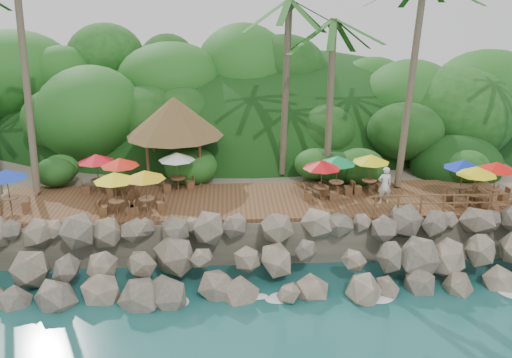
{
  "coord_description": "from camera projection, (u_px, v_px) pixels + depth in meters",
  "views": [
    {
      "loc": [
        -1.33,
        -19.18,
        12.15
      ],
      "look_at": [
        0.0,
        6.0,
        3.4
      ],
      "focal_mm": 37.43,
      "sensor_mm": 36.0,
      "label": 1
    }
  ],
  "objects": [
    {
      "name": "seawall",
      "position": [
        261.0,
        256.0,
        23.66
      ],
      "size": [
        29.0,
        4.0,
        2.3
      ],
      "primitive_type": null,
      "color": "gray",
      "rests_on": "ground"
    },
    {
      "name": "palapa",
      "position": [
        174.0,
        117.0,
        29.31
      ],
      "size": [
        5.4,
        5.4,
        4.6
      ],
      "color": "brown",
      "rests_on": "ground"
    },
    {
      "name": "waiter",
      "position": [
        385.0,
        185.0,
        26.33
      ],
      "size": [
        0.7,
        0.47,
        1.88
      ],
      "primitive_type": "imported",
      "rotation": [
        0.0,
        0.0,
        3.18
      ],
      "color": "white",
      "rests_on": "terrace"
    },
    {
      "name": "terrace",
      "position": [
        256.0,
        201.0,
        27.09
      ],
      "size": [
        26.0,
        5.0,
        0.2
      ],
      "primitive_type": "cube",
      "color": "brown",
      "rests_on": "land_base"
    },
    {
      "name": "foam_line",
      "position": [
        263.0,
        299.0,
        22.42
      ],
      "size": [
        25.2,
        0.8,
        0.06
      ],
      "color": "white",
      "rests_on": "ground"
    },
    {
      "name": "ground",
      "position": [
        264.0,
        303.0,
        22.15
      ],
      "size": [
        140.0,
        140.0,
        0.0
      ],
      "primitive_type": "plane",
      "color": "#19514F",
      "rests_on": "ground"
    },
    {
      "name": "land_base",
      "position": [
        248.0,
        164.0,
        36.9
      ],
      "size": [
        32.0,
        25.2,
        2.1
      ],
      "primitive_type": "cube",
      "color": "gray",
      "rests_on": "ground"
    },
    {
      "name": "jungle_hill",
      "position": [
        245.0,
        149.0,
        44.32
      ],
      "size": [
        44.8,
        28.0,
        15.4
      ],
      "primitive_type": "ellipsoid",
      "color": "#143811",
      "rests_on": "ground"
    },
    {
      "name": "railing",
      "position": [
        456.0,
        202.0,
        25.1
      ],
      "size": [
        8.3,
        0.1,
        1.0
      ],
      "color": "brown",
      "rests_on": "terrace"
    },
    {
      "name": "dining_clusters",
      "position": [
        262.0,
        168.0,
        26.31
      ],
      "size": [
        25.54,
        5.11,
        2.1
      ],
      "color": "brown",
      "rests_on": "terrace"
    },
    {
      "name": "jungle_foliage",
      "position": [
        249.0,
        183.0,
        36.3
      ],
      "size": [
        44.0,
        16.0,
        12.0
      ],
      "primitive_type": null,
      "color": "#143811",
      "rests_on": "ground"
    }
  ]
}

